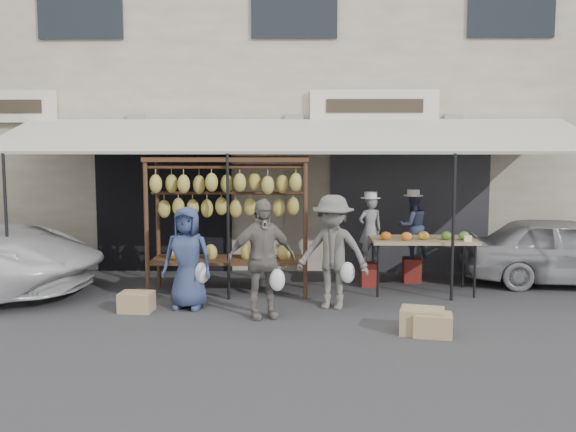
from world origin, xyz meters
name	(u,v)px	position (x,y,z in m)	size (l,w,h in m)	color
ground_plane	(291,319)	(0.00, 0.00, 0.00)	(90.00, 90.00, 0.00)	#2D2D30
shophouse	(296,93)	(0.00, 6.50, 3.65)	(24.00, 6.15, 7.30)	beige
awning	(294,136)	(0.01, 2.28, 2.57)	(10.00, 2.35, 2.92)	beige
banana_rack	(228,198)	(-1.04, 1.53, 1.57)	(2.60, 0.90, 2.24)	black
produce_table	(423,241)	(2.14, 1.68, 0.87)	(1.70, 0.90, 1.04)	tan
vendor_left	(370,230)	(1.32, 2.16, 0.98)	(0.42, 0.28, 1.15)	gray
vendor_right	(413,226)	(2.11, 2.52, 1.00)	(0.56, 0.43, 1.15)	#2D344F
customer_left	(187,258)	(-1.54, 0.57, 0.76)	(0.75, 0.49, 1.53)	navy
customer_mid	(262,259)	(-0.41, 0.10, 0.84)	(0.98, 0.41, 1.68)	slate
customer_right	(333,252)	(0.61, 0.64, 0.85)	(1.10, 0.63, 1.70)	#615D57
stool_left	(369,274)	(1.32, 2.16, 0.20)	(0.29, 0.29, 0.41)	maroon
stool_right	(412,270)	(2.11, 2.52, 0.21)	(0.30, 0.30, 0.43)	maroon
crate_near_a	(422,321)	(1.71, -0.64, 0.16)	(0.55, 0.42, 0.33)	tan
crate_near_b	(433,325)	(1.83, -0.74, 0.15)	(0.48, 0.37, 0.29)	tan
crate_far	(137,302)	(-2.27, 0.37, 0.14)	(0.48, 0.36, 0.29)	tan
sedan	(568,251)	(4.77, 2.33, 0.60)	(1.43, 3.54, 1.21)	#9A9A9F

